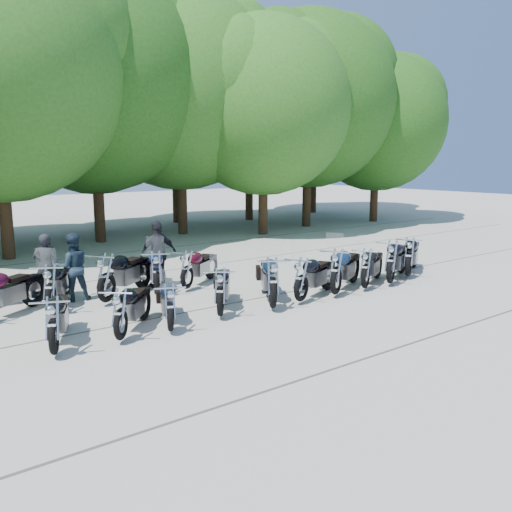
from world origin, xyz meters
TOP-DOWN VIEW (x-y plane):
  - ground at (0.00, 0.00)m, footprint 90.00×90.00m
  - tree_4 at (0.54, 13.09)m, footprint 9.13×9.13m
  - tree_5 at (4.61, 13.20)m, footprint 9.04×9.04m
  - tree_6 at (7.55, 10.82)m, footprint 8.00×8.00m
  - tree_7 at (11.20, 11.78)m, footprint 8.79×8.79m
  - tree_8 at (15.83, 11.20)m, footprint 7.53×7.53m
  - tree_12 at (1.80, 16.47)m, footprint 7.88×7.88m
  - tree_13 at (6.69, 17.47)m, footprint 8.31×8.31m
  - tree_14 at (10.68, 16.09)m, footprint 8.02×8.02m
  - tree_15 at (16.61, 17.02)m, footprint 9.67×9.67m
  - motorcycle_0 at (-5.35, 0.42)m, footprint 1.51×2.30m
  - motorcycle_1 at (-4.09, 0.44)m, footprint 1.92×2.02m
  - motorcycle_2 at (-3.07, 0.34)m, footprint 1.44×2.13m
  - motorcycle_3 at (-1.68, 0.60)m, footprint 1.93×2.23m
  - motorcycle_4 at (-0.36, 0.39)m, footprint 2.03×2.52m
  - motorcycle_5 at (0.58, 0.44)m, footprint 2.39×1.52m
  - motorcycle_6 at (1.73, 0.39)m, footprint 2.57×1.86m
  - motorcycle_7 at (2.86, 0.40)m, footprint 2.34×1.73m
  - motorcycle_8 at (3.84, 0.35)m, footprint 2.62×1.90m
  - motorcycle_9 at (4.99, 0.62)m, footprint 2.49×1.92m
  - motorcycle_11 at (-4.58, 3.13)m, footprint 1.76×2.41m
  - motorcycle_12 at (-3.22, 3.23)m, footprint 2.50×2.12m
  - motorcycle_13 at (-1.91, 3.19)m, footprint 1.72×2.45m
  - motorcycle_14 at (-0.97, 3.27)m, footprint 2.19×1.75m
  - rider_1 at (-3.71, 4.14)m, footprint 0.92×0.77m
  - rider_2 at (-1.34, 4.15)m, footprint 1.09×0.46m
  - rider_3 at (-4.20, 4.64)m, footprint 0.72×0.61m

SIDE VIEW (x-z plane):
  - ground at x=0.00m, z-range 0.00..0.00m
  - motorcycle_2 at x=-3.07m, z-range 0.00..1.17m
  - motorcycle_1 at x=-4.09m, z-range 0.00..1.21m
  - motorcycle_14 at x=-0.97m, z-range 0.00..1.23m
  - motorcycle_0 at x=-5.35m, z-range 0.00..1.25m
  - motorcycle_3 at x=-1.68m, z-range 0.00..1.28m
  - motorcycle_7 at x=2.86m, z-range 0.00..1.30m
  - motorcycle_5 at x=0.58m, z-range 0.00..1.30m
  - motorcycle_11 at x=-4.58m, z-range 0.00..1.33m
  - motorcycle_13 at x=-1.91m, z-range 0.00..1.35m
  - motorcycle_9 at x=4.99m, z-range 0.00..1.39m
  - motorcycle_6 at x=1.73m, z-range 0.00..1.42m
  - motorcycle_4 at x=-0.36m, z-range 0.00..1.42m
  - motorcycle_12 at x=-3.22m, z-range 0.00..1.43m
  - motorcycle_8 at x=3.84m, z-range 0.00..1.44m
  - rider_3 at x=-4.20m, z-range 0.00..1.68m
  - rider_1 at x=-3.71m, z-range 0.00..1.69m
  - rider_2 at x=-1.34m, z-range 0.00..1.84m
  - tree_8 at x=15.83m, z-range 0.85..10.10m
  - tree_12 at x=1.80m, z-range 0.89..10.56m
  - tree_6 at x=7.55m, z-range 0.90..10.72m
  - tree_14 at x=10.68m, z-range 0.91..10.75m
  - tree_13 at x=6.69m, z-range 0.94..11.14m
  - tree_7 at x=11.20m, z-range 0.99..11.79m
  - tree_5 at x=4.61m, z-range 1.02..12.12m
  - tree_4 at x=0.54m, z-range 1.03..12.24m
  - tree_15 at x=16.61m, z-range 1.09..12.96m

